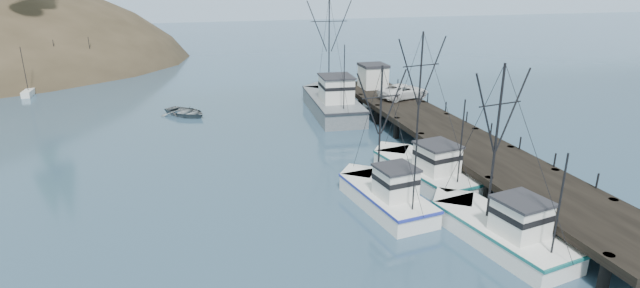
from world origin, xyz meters
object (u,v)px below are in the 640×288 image
object	(u,v)px
pier	(448,134)
pickup_truck	(404,91)
work_vessel	(332,102)
trawler_far	(423,169)
pier_shed	(373,76)
trawler_mid	(384,195)
motorboat	(186,115)
trawler_near	(498,229)

from	to	relation	value
pier	pickup_truck	distance (m)	12.09
pier	work_vessel	size ratio (longest dim) A/B	2.85
trawler_far	work_vessel	size ratio (longest dim) A/B	0.73
pier_shed	trawler_mid	bearing A→B (deg)	-109.55
trawler_mid	work_vessel	size ratio (longest dim) A/B	0.63
trawler_far	pier_shed	size ratio (longest dim) A/B	3.53
pier_shed	motorboat	distance (m)	21.95
motorboat	trawler_mid	bearing A→B (deg)	-105.70
trawler_mid	motorboat	xyz separation A→B (m)	(-12.33, 26.91, -0.82)
pier_shed	pickup_truck	xyz separation A→B (m)	(1.20, -6.02, -0.63)
pickup_truck	motorboat	xyz separation A→B (m)	(-22.88, 6.58, -2.79)
trawler_near	trawler_far	bearing A→B (deg)	89.63
work_vessel	motorboat	bearing A→B (deg)	168.83
trawler_near	work_vessel	world-z (taller)	work_vessel
trawler_near	motorboat	size ratio (longest dim) A/B	1.97
work_vessel	trawler_mid	bearing A→B (deg)	-98.37
pier	trawler_mid	xyz separation A→B (m)	(-9.36, -8.34, -0.87)
trawler_near	trawler_mid	distance (m)	7.65
trawler_far	motorboat	bearing A→B (deg)	125.89
trawler_near	pier_shed	distance (m)	32.96
pier	pier_shed	world-z (taller)	pier_shed
trawler_mid	trawler_near	bearing A→B (deg)	-53.67
pier_shed	motorboat	world-z (taller)	pier_shed
trawler_near	motorboat	bearing A→B (deg)	117.01
work_vessel	pier_shed	world-z (taller)	work_vessel
work_vessel	pickup_truck	bearing A→B (deg)	-26.10
trawler_mid	pier_shed	size ratio (longest dim) A/B	3.03
pickup_truck	pier	bearing A→B (deg)	160.19
trawler_far	pickup_truck	world-z (taller)	trawler_far
trawler_far	pier_shed	distance (m)	23.46
trawler_far	pickup_truck	size ratio (longest dim) A/B	1.99
trawler_far	motorboat	size ratio (longest dim) A/B	2.09
pier	motorboat	xyz separation A→B (m)	(-21.68, 18.56, -1.69)
trawler_near	work_vessel	size ratio (longest dim) A/B	0.69
pier_shed	pickup_truck	size ratio (longest dim) A/B	0.56
trawler_near	trawler_mid	bearing A→B (deg)	126.33
trawler_near	motorboat	world-z (taller)	trawler_near
pier	pier_shed	bearing A→B (deg)	90.01
trawler_mid	trawler_far	distance (m)	5.79
trawler_far	motorboat	xyz separation A→B (m)	(-16.92, 23.39, -0.82)
trawler_near	trawler_far	world-z (taller)	trawler_far
trawler_near	pier	bearing A→B (deg)	71.61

